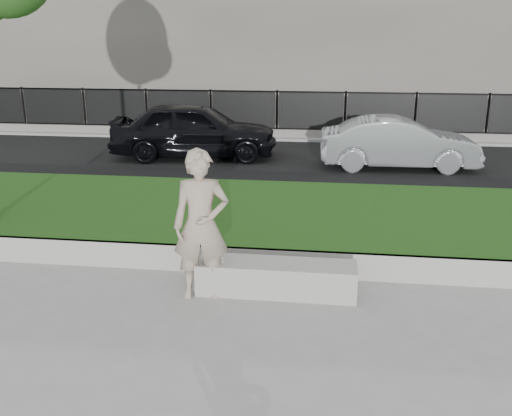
# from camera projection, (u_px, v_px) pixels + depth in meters

# --- Properties ---
(ground) EXTENTS (90.00, 90.00, 0.00)m
(ground) POSITION_uv_depth(u_px,v_px,m) (234.00, 306.00, 7.41)
(ground) COLOR gray
(ground) RESTS_ON ground
(grass_bank) EXTENTS (34.00, 4.00, 0.40)m
(grass_bank) POSITION_uv_depth(u_px,v_px,m) (262.00, 219.00, 10.19)
(grass_bank) COLOR #15380E
(grass_bank) RESTS_ON ground
(grass_kerb) EXTENTS (34.00, 0.08, 0.40)m
(grass_kerb) POSITION_uv_depth(u_px,v_px,m) (246.00, 261.00, 8.34)
(grass_kerb) COLOR #9F9D94
(grass_kerb) RESTS_ON ground
(street) EXTENTS (34.00, 7.00, 0.04)m
(street) POSITION_uv_depth(u_px,v_px,m) (286.00, 163.00, 15.46)
(street) COLOR black
(street) RESTS_ON ground
(far_pavement) EXTENTS (34.00, 3.00, 0.12)m
(far_pavement) POSITION_uv_depth(u_px,v_px,m) (297.00, 133.00, 19.71)
(far_pavement) COLOR gray
(far_pavement) RESTS_ON ground
(iron_fence) EXTENTS (32.00, 0.30, 1.50)m
(iron_fence) POSITION_uv_depth(u_px,v_px,m) (295.00, 124.00, 18.62)
(iron_fence) COLOR slate
(iron_fence) RESTS_ON far_pavement
(stone_bench) EXTENTS (2.15, 0.54, 0.44)m
(stone_bench) POSITION_uv_depth(u_px,v_px,m) (276.00, 278.00, 7.71)
(stone_bench) COLOR #9F9D94
(stone_bench) RESTS_ON ground
(man) EXTENTS (0.80, 0.60, 2.00)m
(man) POSITION_uv_depth(u_px,v_px,m) (201.00, 225.00, 7.41)
(man) COLOR tan
(man) RESTS_ON ground
(book) EXTENTS (0.24, 0.18, 0.03)m
(book) POSITION_uv_depth(u_px,v_px,m) (215.00, 260.00, 7.71)
(book) COLOR silver
(book) RESTS_ON stone_bench
(car_dark) EXTENTS (4.74, 2.37, 1.55)m
(car_dark) POSITION_uv_depth(u_px,v_px,m) (194.00, 130.00, 15.77)
(car_dark) COLOR black
(car_dark) RESTS_ON street
(car_silver) EXTENTS (4.01, 1.53, 1.31)m
(car_silver) POSITION_uv_depth(u_px,v_px,m) (399.00, 143.00, 14.55)
(car_silver) COLOR #969A9E
(car_silver) RESTS_ON street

